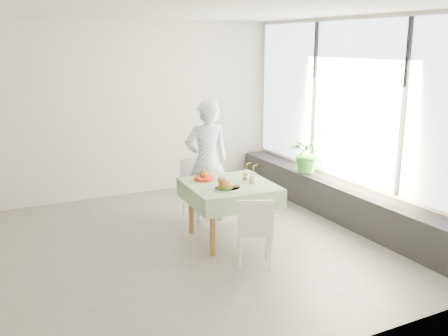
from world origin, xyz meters
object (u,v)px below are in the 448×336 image
cafe_table (229,205)px  potted_plant (307,153)px  main_dish (226,185)px  diner (207,161)px  juice_cup_orange (246,175)px  chair_far (199,201)px  chair_near (254,244)px

cafe_table → potted_plant: bearing=24.5°
main_dish → diner: bearing=78.2°
cafe_table → potted_plant: 1.96m
juice_cup_orange → potted_plant: potted_plant is taller
diner → main_dish: (-0.21, -1.00, -0.06)m
main_dish → potted_plant: (1.91, 1.02, 0.01)m
juice_cup_orange → main_dish: bearing=-147.3°
juice_cup_orange → potted_plant: size_ratio=0.42×
chair_far → main_dish: bearing=-97.2°
chair_near → juice_cup_orange: size_ratio=3.20×
diner → main_dish: bearing=84.2°
chair_near → main_dish: bearing=95.3°
chair_far → main_dish: main_dish is taller
chair_far → juice_cup_orange: bearing=-71.0°
chair_near → main_dish: main_dish is taller
chair_near → cafe_table: bearing=82.6°
chair_far → main_dish: (-0.14, -1.10, 0.53)m
cafe_table → chair_near: (-0.10, -0.80, -0.21)m
cafe_table → juice_cup_orange: juice_cup_orange is taller
chair_far → potted_plant: bearing=-2.8°
cafe_table → chair_far: 0.91m
chair_near → chair_far: bearing=87.1°
chair_far → chair_near: chair_far is taller
potted_plant → chair_far: bearing=177.2°
potted_plant → diner: bearing=-179.3°
main_dish → chair_near: bearing=-84.7°
juice_cup_orange → diner: bearing=106.7°
diner → potted_plant: diner is taller
diner → juice_cup_orange: size_ratio=6.69×
cafe_table → main_dish: main_dish is taller
chair_near → main_dish: (-0.05, 0.58, 0.55)m
juice_cup_orange → potted_plant: (1.49, 0.75, 0.00)m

